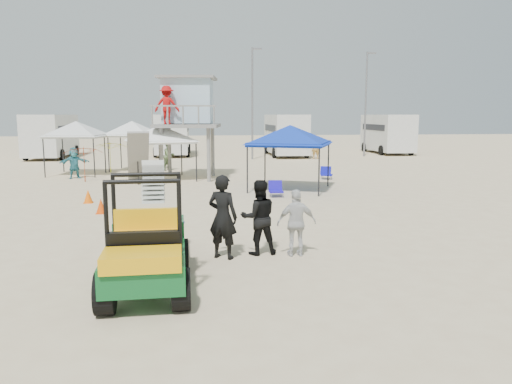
{
  "coord_description": "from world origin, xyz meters",
  "views": [
    {
      "loc": [
        -0.94,
        -9.45,
        3.25
      ],
      "look_at": [
        0.5,
        3.0,
        1.3
      ],
      "focal_mm": 35.0,
      "sensor_mm": 36.0,
      "label": 1
    }
  ],
  "objects": [
    {
      "name": "cone_near",
      "position": [
        -4.18,
        7.29,
        0.25
      ],
      "size": [
        0.34,
        0.34,
        0.5
      ],
      "primitive_type": "cone",
      "color": "#E54307",
      "rests_on": "ground"
    },
    {
      "name": "rv_mid_right",
      "position": [
        6.0,
        29.99,
        1.8
      ],
      "size": [
        2.64,
        7.0,
        3.25
      ],
      "color": "silver",
      "rests_on": "ground"
    },
    {
      "name": "umbrella_b",
      "position": [
        -5.87,
        19.44,
        0.88
      ],
      "size": [
        2.74,
        2.74,
        1.76
      ],
      "primitive_type": "imported",
      "rotation": [
        0.0,
        0.0,
        0.81
      ],
      "color": "#F7FE16",
      "rests_on": "ground"
    },
    {
      "name": "man_right",
      "position": [
        1.28,
        1.61,
        0.78
      ],
      "size": [
        0.93,
        0.41,
        1.56
      ],
      "primitive_type": "imported",
      "rotation": [
        0.0,
        0.0,
        3.17
      ],
      "color": "silver",
      "rests_on": "ground"
    },
    {
      "name": "rv_far_right",
      "position": [
        15.0,
        31.49,
        1.8
      ],
      "size": [
        2.64,
        6.6,
        3.25
      ],
      "color": "silver",
      "rests_on": "ground"
    },
    {
      "name": "rv_mid_left",
      "position": [
        -3.0,
        31.49,
        1.8
      ],
      "size": [
        2.65,
        6.5,
        3.25
      ],
      "color": "silver",
      "rests_on": "ground"
    },
    {
      "name": "canopy_white_b",
      "position": [
        -7.49,
        18.65,
        2.76
      ],
      "size": [
        3.05,
        3.05,
        3.3
      ],
      "color": "black",
      "rests_on": "ground"
    },
    {
      "name": "ground",
      "position": [
        0.0,
        0.0,
        0.0
      ],
      "size": [
        140.0,
        140.0,
        0.0
      ],
      "primitive_type": "plane",
      "color": "beige",
      "rests_on": "ground"
    },
    {
      "name": "rv_far_left",
      "position": [
        -12.0,
        29.99,
        1.8
      ],
      "size": [
        2.64,
        6.8,
        3.25
      ],
      "color": "silver",
      "rests_on": "ground"
    },
    {
      "name": "light_pole_left",
      "position": [
        3.0,
        27.0,
        4.0
      ],
      "size": [
        0.14,
        0.14,
        8.0
      ],
      "primitive_type": "cylinder",
      "color": "slate",
      "rests_on": "ground"
    },
    {
      "name": "beach_chair_c",
      "position": [
        5.51,
        15.21,
        0.31
      ],
      "size": [
        0.69,
        0.76,
        0.64
      ],
      "color": "#0F13AD",
      "rests_on": "ground"
    },
    {
      "name": "surf_trailer",
      "position": [
        -1.94,
        1.91,
        0.8
      ],
      "size": [
        1.29,
        2.3,
        1.95
      ],
      "color": "black",
      "rests_on": "ground"
    },
    {
      "name": "canopy_white_c",
      "position": [
        -4.73,
        20.23,
        2.74
      ],
      "size": [
        3.06,
        3.06,
        3.29
      ],
      "color": "black",
      "rests_on": "ground"
    },
    {
      "name": "utility_cart",
      "position": [
        -1.94,
        -0.43,
        0.99
      ],
      "size": [
        1.53,
        2.84,
        2.12
      ],
      "color": "#0D5422",
      "rests_on": "ground"
    },
    {
      "name": "canopy_white_a",
      "position": [
        -2.81,
        15.92,
        2.6
      ],
      "size": [
        3.71,
        3.71,
        3.14
      ],
      "color": "black",
      "rests_on": "ground"
    },
    {
      "name": "man_left",
      "position": [
        -0.42,
        1.61,
        0.96
      ],
      "size": [
        0.84,
        0.74,
        1.93
      ],
      "primitive_type": "imported",
      "rotation": [
        0.0,
        0.0,
        2.63
      ],
      "color": "black",
      "rests_on": "ground"
    },
    {
      "name": "beach_chair_a",
      "position": [
        -2.98,
        12.18,
        0.31
      ],
      "size": [
        0.72,
        0.8,
        0.64
      ],
      "color": "#0F3AAC",
      "rests_on": "ground"
    },
    {
      "name": "lifeguard_tower",
      "position": [
        -1.55,
        16.27,
        3.74
      ],
      "size": [
        3.48,
        3.48,
        5.02
      ],
      "color": "gray",
      "rests_on": "ground"
    },
    {
      "name": "beach_chair_b",
      "position": [
        2.11,
        10.03,
        0.31
      ],
      "size": [
        0.55,
        0.59,
        0.64
      ],
      "color": "#1B10B7",
      "rests_on": "ground"
    },
    {
      "name": "canopy_blue",
      "position": [
        3.0,
        11.85,
        2.66
      ],
      "size": [
        4.09,
        4.09,
        3.21
      ],
      "color": "black",
      "rests_on": "ground"
    },
    {
      "name": "man_mid",
      "position": [
        0.43,
        1.86,
        0.88
      ],
      "size": [
        0.91,
        0.74,
        1.76
      ],
      "primitive_type": "imported",
      "rotation": [
        0.0,
        0.0,
        3.23
      ],
      "color": "black",
      "rests_on": "ground"
    },
    {
      "name": "light_pole_right",
      "position": [
        12.0,
        28.5,
        4.0
      ],
      "size": [
        0.14,
        0.14,
        8.0
      ],
      "primitive_type": "cylinder",
      "color": "slate",
      "rests_on": "ground"
    },
    {
      "name": "distant_beachgoers",
      "position": [
        -2.74,
        20.02,
        0.83
      ],
      "size": [
        16.13,
        10.73,
        1.76
      ],
      "color": "#DFA953",
      "rests_on": "ground"
    },
    {
      "name": "umbrella_a",
      "position": [
        -6.48,
        15.44,
        0.87
      ],
      "size": [
        2.42,
        2.45,
        1.75
      ],
      "primitive_type": "imported",
      "rotation": [
        0.0,
        0.0,
        -0.33
      ],
      "color": "#B23813",
      "rests_on": "ground"
    },
    {
      "name": "cone_far",
      "position": [
        -5.04,
        9.39,
        0.25
      ],
      "size": [
        0.34,
        0.34,
        0.5
      ],
      "primitive_type": "cone",
      "color": "#FA6107",
      "rests_on": "ground"
    }
  ]
}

